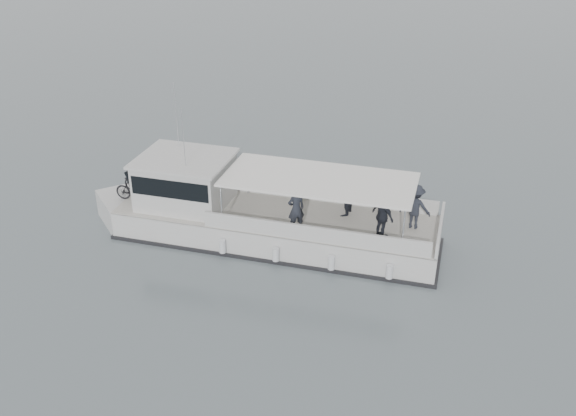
% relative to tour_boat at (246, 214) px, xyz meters
% --- Properties ---
extents(ground, '(1400.00, 1400.00, 0.00)m').
position_rel_tour_boat_xyz_m(ground, '(3.61, 1.71, -1.03)').
color(ground, '#566266').
rests_on(ground, ground).
extents(tour_boat, '(15.08, 4.59, 6.28)m').
position_rel_tour_boat_xyz_m(tour_boat, '(0.00, 0.00, 0.00)').
color(tour_boat, silver).
rests_on(tour_boat, ground).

